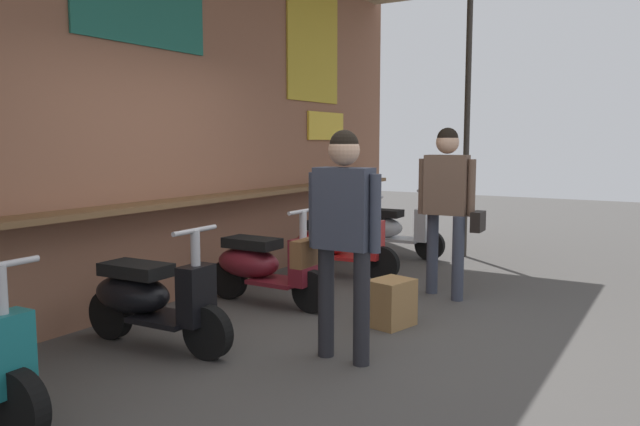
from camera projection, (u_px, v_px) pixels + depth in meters
name	position (u px, v px, depth m)	size (l,w,h in m)	color
ground_plane	(320.00, 341.00, 4.96)	(28.26, 28.26, 0.00)	#474442
market_stall_facade	(142.00, 86.00, 5.70)	(10.09, 2.05, 3.86)	#8C5B44
scooter_black	(148.00, 298.00, 4.80)	(0.46, 1.40, 0.97)	black
scooter_maroon	(262.00, 265.00, 6.06)	(0.46, 1.40, 0.97)	maroon
scooter_red	(336.00, 244.00, 7.32)	(0.49, 1.40, 0.97)	red
scooter_silver	(390.00, 229.00, 8.62)	(0.47, 1.40, 0.97)	#B2B5BA
shopper_with_handbag	(342.00, 222.00, 4.43)	(0.27, 0.65, 1.67)	#232328
shopper_browsing	(448.00, 194.00, 6.28)	(0.31, 0.67, 1.73)	#383D4C
merchandise_crate	(391.00, 303.00, 5.37)	(0.37, 0.30, 0.41)	olive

